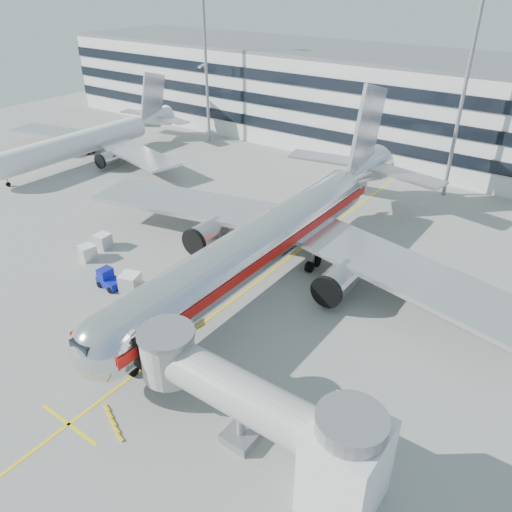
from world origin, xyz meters
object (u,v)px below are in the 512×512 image
Objects in this scene: ramp_worker at (104,329)px; cargo_container_right at (103,241)px; main_jet at (276,233)px; baggage_tug at (108,279)px; belt_loader at (163,306)px; cargo_container_front at (130,283)px; cargo_container_left at (88,252)px.

cargo_container_right is at bearing 117.44° from ramp_worker.
main_jet is 30.94× the size of cargo_container_right.
main_jet is 19.78× the size of baggage_tug.
belt_loader reaches higher than baggage_tug.
belt_loader is at bearing 51.55° from ramp_worker.
belt_loader is 2.29× the size of cargo_container_front.
belt_loader is 5.70m from ramp_worker.
cargo_container_left is 0.96× the size of ramp_worker.
cargo_container_front is (-9.13, -11.80, -3.29)m from main_jet.
cargo_container_right is (-14.37, 4.91, 0.14)m from belt_loader.
cargo_container_left is at bearing 170.72° from belt_loader.
cargo_container_right is at bearing 144.26° from baggage_tug.
main_jet is 22.54× the size of cargo_container_front.
belt_loader is 13.80m from cargo_container_left.
cargo_container_front is 7.23m from ramp_worker.
baggage_tug is at bearing 114.15° from ramp_worker.
main_jet is 19.12m from ramp_worker.
belt_loader is at bearing 0.32° from baggage_tug.
ramp_worker reaches higher than cargo_container_left.
cargo_container_front is (2.36, 0.76, 0.12)m from baggage_tug.
main_jet is 20.68m from cargo_container_left.
cargo_container_right is at bearing -157.52° from main_jet.
belt_loader is 2.01× the size of baggage_tug.
cargo_container_left is (-17.61, -10.29, -3.41)m from main_jet.
ramp_worker is at bearing -59.45° from cargo_container_front.
baggage_tug is 6.53m from cargo_container_left.
baggage_tug is at bearing -162.20° from cargo_container_front.
belt_loader reaches higher than cargo_container_front.
cargo_container_front is 1.19× the size of ramp_worker.
cargo_container_front is (8.49, -1.51, 0.12)m from cargo_container_left.
belt_loader reaches higher than cargo_container_right.
baggage_tug is 1.56× the size of cargo_container_right.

